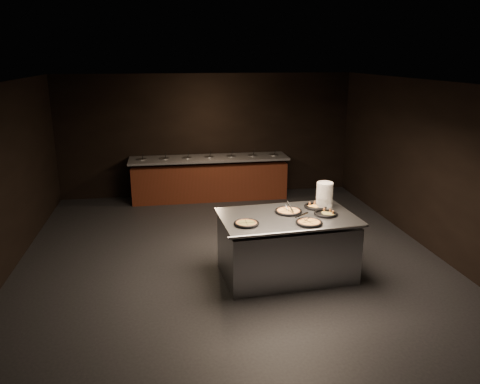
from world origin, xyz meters
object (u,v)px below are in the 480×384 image
(serving_counter, at_px, (286,247))
(plate_stack, at_px, (325,195))
(pan_veggie_whole, at_px, (246,223))
(pan_cheese_whole, at_px, (288,211))

(serving_counter, relative_size, plate_stack, 5.32)
(pan_veggie_whole, bearing_deg, pan_cheese_whole, 30.28)
(plate_stack, distance_m, pan_cheese_whole, 0.69)
(serving_counter, distance_m, plate_stack, 1.04)
(plate_stack, relative_size, pan_cheese_whole, 0.94)
(pan_veggie_whole, bearing_deg, serving_counter, 22.35)
(plate_stack, xyz_separation_m, pan_veggie_whole, (-1.37, -0.61, -0.18))
(plate_stack, relative_size, pan_veggie_whole, 1.08)
(plate_stack, xyz_separation_m, pan_cheese_whole, (-0.64, -0.19, -0.18))
(serving_counter, bearing_deg, plate_stack, 21.89)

